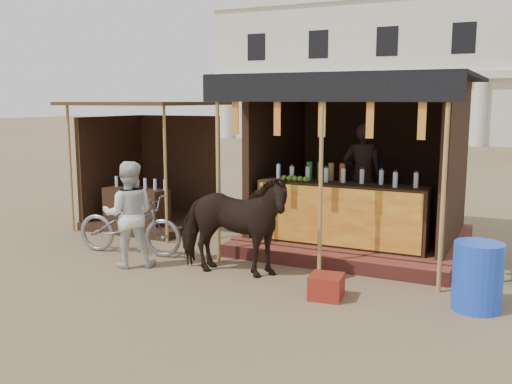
{
  "coord_description": "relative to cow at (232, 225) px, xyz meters",
  "views": [
    {
      "loc": [
        3.53,
        -5.71,
        2.42
      ],
      "look_at": [
        0.0,
        1.6,
        1.1
      ],
      "focal_mm": 40.0,
      "sensor_mm": 36.0,
      "label": 1
    }
  ],
  "objects": [
    {
      "name": "background_building",
      "position": [
        -1.91,
        28.91,
        3.26
      ],
      "size": [
        26.0,
        7.45,
        8.18
      ],
      "color": "silver",
      "rests_on": "ground"
    },
    {
      "name": "main_stall",
      "position": [
        1.1,
        2.33,
        0.31
      ],
      "size": [
        3.6,
        3.61,
        2.78
      ],
      "color": "brown",
      "rests_on": "ground"
    },
    {
      "name": "ground",
      "position": [
        0.09,
        -1.03,
        -0.72
      ],
      "size": [
        120.0,
        120.0,
        0.0
      ],
      "primitive_type": "plane",
      "color": "#846B4C",
      "rests_on": "ground"
    },
    {
      "name": "red_crate",
      "position": [
        1.48,
        -0.32,
        -0.57
      ],
      "size": [
        0.44,
        0.43,
        0.3
      ],
      "primitive_type": "cube",
      "rotation": [
        0.0,
        0.0,
        0.12
      ],
      "color": "maroon",
      "rests_on": "ground"
    },
    {
      "name": "cow",
      "position": [
        0.0,
        0.0,
        0.0
      ],
      "size": [
        1.78,
        0.97,
        1.44
      ],
      "primitive_type": "imported",
      "rotation": [
        0.0,
        0.0,
        1.69
      ],
      "color": "black",
      "rests_on": "ground"
    },
    {
      "name": "bystander",
      "position": [
        -1.56,
        -0.25,
        0.05
      ],
      "size": [
        0.95,
        0.9,
        1.55
      ],
      "primitive_type": "imported",
      "rotation": [
        0.0,
        0.0,
        3.72
      ],
      "color": "silver",
      "rests_on": "ground"
    },
    {
      "name": "blue_barrel",
      "position": [
        3.18,
        0.07,
        -0.32
      ],
      "size": [
        0.71,
        0.71,
        0.8
      ],
      "primitive_type": "cylinder",
      "rotation": [
        0.0,
        0.0,
        -0.31
      ],
      "color": "blue",
      "rests_on": "ground"
    },
    {
      "name": "motorbike",
      "position": [
        -1.99,
        0.29,
        -0.25
      ],
      "size": [
        1.85,
        0.86,
        0.93
      ],
      "primitive_type": "imported",
      "rotation": [
        0.0,
        0.0,
        1.71
      ],
      "color": "gray",
      "rests_on": "ground"
    },
    {
      "name": "secondary_stall",
      "position": [
        -3.07,
        2.2,
        0.13
      ],
      "size": [
        2.4,
        2.4,
        2.38
      ],
      "color": "#331E12",
      "rests_on": "ground"
    }
  ]
}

